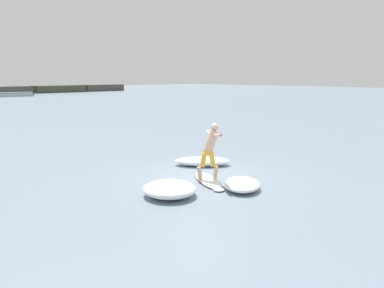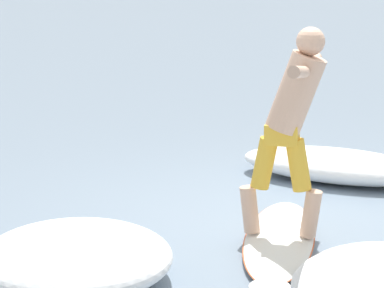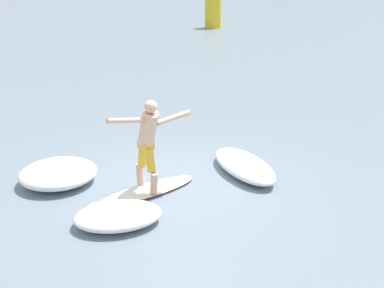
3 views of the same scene
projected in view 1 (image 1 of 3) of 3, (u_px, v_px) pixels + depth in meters
The scene contains 7 objects.
ground_plane at pixel (203, 176), 11.93m from camera, with size 200.00×200.00×0.00m, color gray.
surfboard at pixel (208, 180), 11.25m from camera, with size 1.50×2.10×0.22m.
surfer at pixel (211, 147), 11.12m from camera, with size 0.97×1.37×1.68m.
fishing_boat_near_jetty at pixel (12, 94), 57.75m from camera, with size 6.67×2.60×0.64m.
wave_foam_at_tail at pixel (242, 184), 10.48m from camera, with size 1.72×1.65×0.29m.
wave_foam_at_nose at pixel (202, 161), 13.26m from camera, with size 1.96×1.99×0.31m.
wave_foam_beside at pixel (169, 189), 9.90m from camera, with size 1.70×1.75×0.38m.
Camera 1 is at (-8.44, -7.90, 3.14)m, focal length 35.00 mm.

